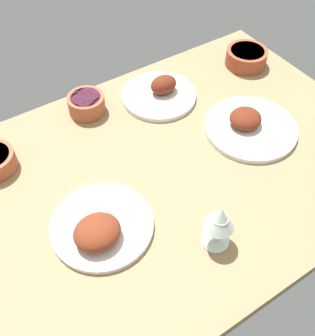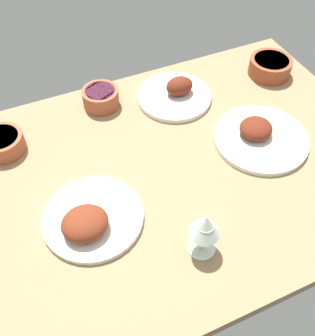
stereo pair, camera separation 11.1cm
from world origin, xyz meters
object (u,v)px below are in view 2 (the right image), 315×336
(plate_far_side, at_px, (259,136))
(bowl_sauce, at_px, (270,66))
(bowl_onions, at_px, (101,97))
(plate_near_viewer, at_px, (90,220))
(wine_glass, at_px, (204,227))
(bowl_cream, at_px, (2,143))
(plate_center_main, at_px, (175,94))

(plate_far_side, distance_m, bowl_sauce, 0.35)
(bowl_onions, bearing_deg, bowl_sauce, 172.11)
(plate_near_viewer, relative_size, bowl_onions, 2.22)
(plate_near_viewer, bearing_deg, plate_far_side, -171.87)
(bowl_sauce, distance_m, wine_glass, 0.77)
(bowl_sauce, bearing_deg, bowl_cream, -0.56)
(plate_center_main, height_order, bowl_onions, plate_center_main)
(plate_near_viewer, bearing_deg, bowl_cream, -66.62)
(bowl_cream, bearing_deg, plate_center_main, -179.34)
(wine_glass, bearing_deg, plate_center_main, -109.54)
(plate_far_side, height_order, bowl_cream, plate_far_side)
(bowl_cream, bearing_deg, bowl_sauce, 179.44)
(plate_near_viewer, height_order, plate_far_side, plate_near_viewer)
(plate_far_side, bearing_deg, plate_near_viewer, 8.13)
(plate_far_side, relative_size, wine_glass, 2.06)
(bowl_onions, distance_m, bowl_sauce, 0.61)
(plate_near_viewer, xyz_separation_m, bowl_cream, (0.15, -0.36, 0.01))
(plate_far_side, height_order, wine_glass, wine_glass)
(bowl_onions, bearing_deg, plate_near_viewer, 67.68)
(plate_center_main, distance_m, bowl_cream, 0.57)
(bowl_onions, bearing_deg, wine_glass, 94.51)
(bowl_sauce, height_order, bowl_cream, bowl_sauce)
(plate_near_viewer, distance_m, wine_glass, 0.30)
(bowl_onions, height_order, wine_glass, wine_glass)
(bowl_sauce, bearing_deg, plate_center_main, -2.45)
(plate_near_viewer, distance_m, plate_center_main, 0.55)
(plate_near_viewer, distance_m, bowl_cream, 0.39)
(plate_far_side, relative_size, bowl_onions, 2.43)
(plate_near_viewer, distance_m, plate_far_side, 0.57)
(plate_near_viewer, height_order, plate_center_main, same)
(bowl_onions, distance_m, bowl_cream, 0.34)
(plate_far_side, height_order, bowl_onions, plate_far_side)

